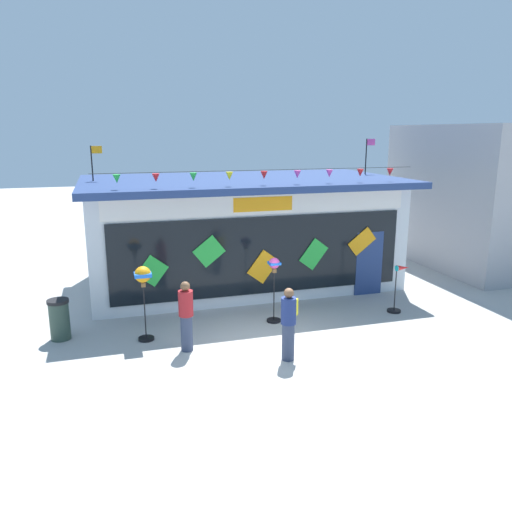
# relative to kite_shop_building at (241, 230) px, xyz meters

# --- Properties ---
(ground_plane) EXTENTS (80.00, 80.00, 0.00)m
(ground_plane) POSITION_rel_kite_shop_building_xyz_m (-0.85, -5.48, -1.79)
(ground_plane) COLOR #ADAAA5
(kite_shop_building) EXTENTS (10.07, 5.76, 4.76)m
(kite_shop_building) POSITION_rel_kite_shop_building_xyz_m (0.00, 0.00, 0.00)
(kite_shop_building) COLOR silver
(kite_shop_building) RESTS_ON ground_plane
(wind_spinner_far_left) EXTENTS (0.40, 0.40, 1.87)m
(wind_spinner_far_left) POSITION_rel_kite_shop_building_xyz_m (-3.54, -4.18, -0.31)
(wind_spinner_far_left) COLOR black
(wind_spinner_far_left) RESTS_ON ground_plane
(wind_spinner_left) EXTENTS (0.38, 0.38, 1.78)m
(wind_spinner_left) POSITION_rel_kite_shop_building_xyz_m (-0.13, -3.91, -0.53)
(wind_spinner_left) COLOR black
(wind_spinner_left) RESTS_ON ground_plane
(wind_spinner_center_left) EXTENTS (0.57, 0.39, 1.37)m
(wind_spinner_center_left) POSITION_rel_kite_shop_building_xyz_m (3.49, -4.17, -1.08)
(wind_spinner_center_left) COLOR black
(wind_spinner_center_left) RESTS_ON ground_plane
(person_near_camera) EXTENTS (0.34, 0.34, 1.68)m
(person_near_camera) POSITION_rel_kite_shop_building_xyz_m (-2.66, -5.08, -0.94)
(person_near_camera) COLOR #333D56
(person_near_camera) RESTS_ON ground_plane
(person_mid_plaza) EXTENTS (0.45, 0.47, 1.68)m
(person_mid_plaza) POSITION_rel_kite_shop_building_xyz_m (-0.56, -6.21, -0.90)
(person_mid_plaza) COLOR #333D56
(person_mid_plaza) RESTS_ON ground_plane
(trash_bin) EXTENTS (0.52, 0.52, 1.02)m
(trash_bin) POSITION_rel_kite_shop_building_xyz_m (-5.55, -3.52, -1.27)
(trash_bin) COLOR #2D4238
(trash_bin) RESTS_ON ground_plane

